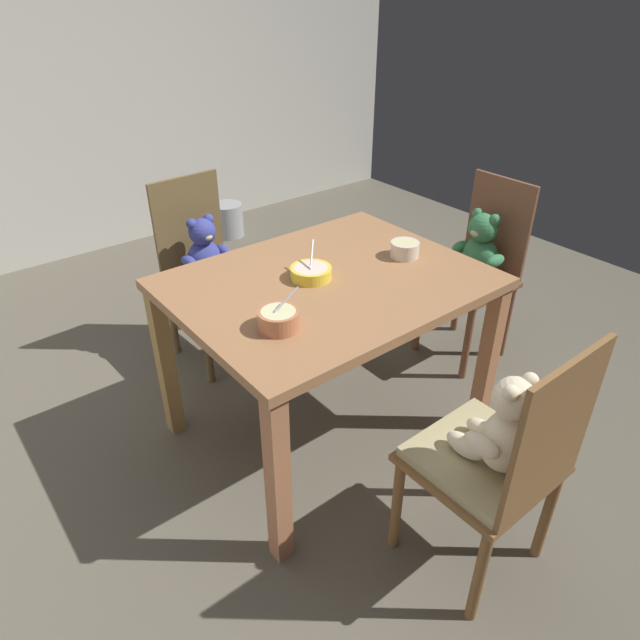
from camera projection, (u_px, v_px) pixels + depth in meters
name	position (u px, v px, depth m)	size (l,w,h in m)	color
ground_plane	(327.00, 429.00, 2.55)	(5.20, 5.20, 0.04)	#5A5447
wall_rear	(71.00, 43.00, 3.53)	(5.20, 0.08, 2.72)	#B4B0A5
dining_table	(328.00, 302.00, 2.20)	(1.16, 0.90, 0.74)	#956641
teddy_chair_near_right	(478.00, 260.00, 2.79)	(0.38, 0.38, 0.92)	brown
teddy_chair_far_center	(206.00, 262.00, 2.79)	(0.42, 0.42, 0.92)	brown
teddy_chair_near_front	(499.00, 449.00, 1.69)	(0.42, 0.41, 0.93)	brown
porridge_bowl_cream_near_right	(405.00, 249.00, 2.30)	(0.12, 0.12, 0.06)	beige
porridge_bowl_terracotta_near_left	(279.00, 319.00, 1.83)	(0.15, 0.14, 0.13)	#B86E49
porridge_bowl_yellow_center	(311.00, 273.00, 2.14)	(0.16, 0.16, 0.12)	yellow
metal_pail	(228.00, 220.00, 4.31)	(0.23, 0.23, 0.25)	#93969B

